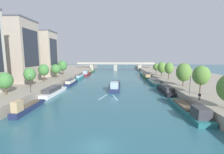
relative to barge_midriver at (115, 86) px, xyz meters
name	(u,v)px	position (x,y,z in m)	size (l,w,h in m)	color
ground_plane	(97,147)	(-1.49, -37.66, -0.99)	(400.00, 400.00, 0.00)	#2D6070
quay_left	(38,78)	(-39.21, 17.34, 0.21)	(36.00, 170.00, 2.41)	gray
quay_right	(191,79)	(36.24, 17.34, 0.21)	(36.00, 170.00, 2.41)	gray
barge_midriver	(115,86)	(0.00, 0.00, 0.00)	(3.95, 20.08, 3.32)	#1E284C
wake_behind_barge	(109,97)	(-1.56, -13.04, -0.98)	(5.60, 5.95, 0.03)	#A0CCD6
moored_boat_left_midway	(27,107)	(-18.79, -25.24, -0.03)	(1.86, 11.37, 3.33)	#1E284C
moored_boat_left_downstream	(54,91)	(-19.45, -10.13, 0.04)	(3.36, 14.27, 2.47)	silver
moored_boat_left_gap_after	(71,82)	(-18.98, 6.22, -0.03)	(2.56, 13.68, 2.30)	#1E284C
moored_boat_left_lone	(80,77)	(-19.29, 22.17, 0.03)	(2.00, 12.10, 2.45)	#23666B
moored_boat_left_near	(87,74)	(-18.84, 37.43, -0.01)	(3.38, 16.76, 3.18)	maroon
moored_boat_left_far	(91,72)	(-19.01, 54.86, -0.45)	(3.25, 13.69, 2.13)	#235633
moored_boat_right_near	(189,109)	(16.28, -24.81, -0.14)	(3.38, 16.55, 2.93)	#23666B
moored_boat_right_lone	(166,90)	(16.62, -7.27, 0.09)	(2.53, 12.76, 2.58)	black
moored_boat_right_upstream	(154,82)	(16.42, 8.59, 0.03)	(3.41, 16.55, 2.44)	#23666B
moored_boat_right_end	(147,76)	(16.40, 26.13, 0.24)	(3.37, 16.60, 2.94)	#235633
moored_boat_right_far	(142,73)	(16.14, 40.99, 0.06)	(1.86, 10.71, 2.51)	#23666B
tree_left_midway	(5,80)	(-27.35, -20.01, 4.99)	(3.69, 3.69, 5.61)	brown
tree_left_by_lamp	(30,74)	(-26.62, -10.47, 5.41)	(3.56, 3.56, 6.02)	brown
tree_left_past_mid	(44,70)	(-26.73, -1.26, 5.96)	(3.80, 3.80, 6.68)	brown
tree_left_end_of_row	(56,69)	(-26.54, 9.29, 5.38)	(4.16, 4.16, 6.06)	brown
tree_left_far	(63,66)	(-27.52, 19.97, 6.19)	(4.45, 4.45, 7.42)	brown
tree_right_third	(201,75)	(22.15, -17.47, 6.28)	(4.12, 4.12, 7.32)	brown
tree_right_far	(184,72)	(22.38, -6.51, 5.86)	(4.73, 4.73, 7.44)	brown
tree_right_by_lamp	(169,68)	(22.04, 7.01, 6.08)	(3.63, 3.63, 7.00)	brown
tree_right_past_mid	(162,67)	(22.22, 18.29, 5.53)	(4.23, 4.23, 6.75)	brown
tree_right_nearest	(156,67)	(22.05, 28.56, 5.05)	(3.59, 3.59, 5.56)	brown
lamppost_left_bank	(30,83)	(-22.43, -17.47, 4.01)	(0.28, 0.28, 4.73)	black
lamppost_right_bank	(190,84)	(19.78, -16.94, 4.00)	(0.28, 0.28, 4.71)	black
building_left_tall	(17,51)	(-37.23, -0.25, 13.05)	(12.06, 12.34, 23.23)	#A89989
building_left_far_end	(39,54)	(-37.23, 16.17, 12.12)	(14.86, 10.08, 21.38)	#B2A38E
bridge_far	(116,65)	(-1.49, 69.57, 3.30)	(63.46, 4.40, 6.69)	#ADA899
person_on_quay	(200,96)	(19.30, -22.85, 2.35)	(0.44, 0.36, 1.62)	#2D2D38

